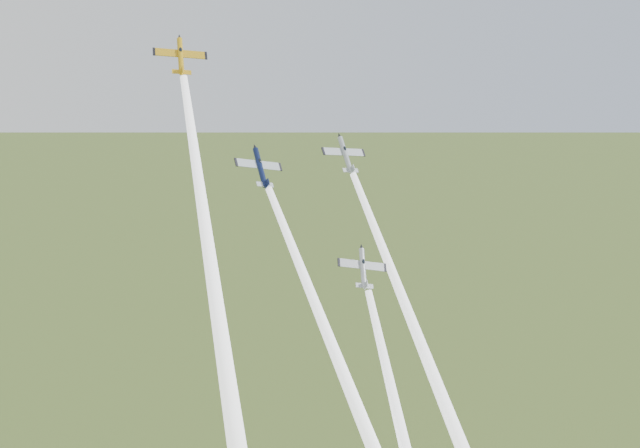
{
  "coord_description": "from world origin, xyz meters",
  "views": [
    {
      "loc": [
        -55.82,
        -89.19,
        115.33
      ],
      "look_at": [
        0.0,
        -6.0,
        92.0
      ],
      "focal_mm": 45.0,
      "sensor_mm": 36.0,
      "label": 1
    }
  ],
  "objects_px": {
    "plane_navy": "(260,167)",
    "plane_silver_low": "(363,268)",
    "plane_yellow": "(181,56)",
    "plane_silver_right": "(345,154)"
  },
  "relations": [
    {
      "from": "plane_silver_right",
      "to": "plane_yellow",
      "type": "bearing_deg",
      "value": 172.45
    },
    {
      "from": "plane_navy",
      "to": "plane_silver_low",
      "type": "height_order",
      "value": "plane_navy"
    },
    {
      "from": "plane_yellow",
      "to": "plane_silver_low",
      "type": "distance_m",
      "value": 35.79
    },
    {
      "from": "plane_silver_right",
      "to": "plane_silver_low",
      "type": "bearing_deg",
      "value": -114.59
    },
    {
      "from": "plane_yellow",
      "to": "plane_silver_right",
      "type": "xyz_separation_m",
      "value": [
        23.31,
        -3.51,
        -14.02
      ]
    },
    {
      "from": "plane_navy",
      "to": "plane_silver_low",
      "type": "distance_m",
      "value": 19.18
    },
    {
      "from": "plane_yellow",
      "to": "plane_silver_right",
      "type": "relative_size",
      "value": 0.94
    },
    {
      "from": "plane_navy",
      "to": "plane_yellow",
      "type": "bearing_deg",
      "value": 154.59
    },
    {
      "from": "plane_silver_right",
      "to": "plane_silver_low",
      "type": "height_order",
      "value": "plane_silver_right"
    },
    {
      "from": "plane_silver_low",
      "to": "plane_navy",
      "type": "bearing_deg",
      "value": 139.2
    }
  ]
}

